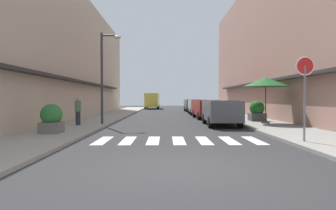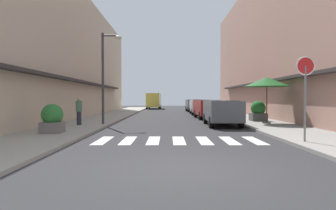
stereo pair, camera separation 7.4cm
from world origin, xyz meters
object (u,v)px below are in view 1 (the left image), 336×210
(round_street_sign, at_px, (305,76))
(planter_corner, at_px, (51,118))
(pedestrian_walking_near, at_px, (78,110))
(street_lamp, at_px, (105,68))
(parked_car_mid, at_px, (207,107))
(delivery_van, at_px, (152,100))
(parked_car_near, at_px, (221,110))
(parked_car_far, at_px, (198,105))
(cafe_umbrella, at_px, (266,82))
(parked_car_distant, at_px, (192,104))
(planter_midblock, at_px, (257,111))

(round_street_sign, relative_size, planter_corner, 2.35)
(round_street_sign, relative_size, pedestrian_walking_near, 1.88)
(street_lamp, height_order, planter_corner, street_lamp)
(round_street_sign, relative_size, street_lamp, 0.55)
(parked_car_mid, height_order, delivery_van, delivery_van)
(pedestrian_walking_near, bearing_deg, planter_corner, -116.83)
(round_street_sign, xyz_separation_m, pedestrian_walking_near, (-9.60, 6.14, -1.42))
(delivery_van, distance_m, planter_corner, 31.99)
(parked_car_mid, distance_m, delivery_van, 22.21)
(parked_car_near, bearing_deg, parked_car_mid, 90.00)
(delivery_van, bearing_deg, parked_car_far, -71.42)
(parked_car_near, distance_m, cafe_umbrella, 3.18)
(parked_car_mid, relative_size, cafe_umbrella, 1.66)
(parked_car_distant, distance_m, pedestrian_walking_near, 20.54)
(delivery_van, height_order, planter_midblock, delivery_van)
(parked_car_mid, xyz_separation_m, planter_midblock, (2.79, -3.69, -0.17))
(parked_car_mid, bearing_deg, planter_midblock, -52.98)
(planter_corner, xyz_separation_m, planter_midblock, (10.86, 6.60, 0.02))
(parked_car_mid, bearing_deg, delivery_van, 103.79)
(parked_car_far, distance_m, pedestrian_walking_near, 14.85)
(street_lamp, distance_m, cafe_umbrella, 9.45)
(parked_car_distant, height_order, cafe_umbrella, cafe_umbrella)
(street_lamp, bearing_deg, delivery_van, 87.06)
(round_street_sign, distance_m, planter_midblock, 9.32)
(planter_midblock, bearing_deg, cafe_umbrella, -92.43)
(planter_corner, distance_m, planter_midblock, 12.71)
(parked_car_far, relative_size, delivery_van, 0.82)
(round_street_sign, xyz_separation_m, street_lamp, (-8.25, 6.90, 0.99))
(street_lamp, height_order, pedestrian_walking_near, street_lamp)
(parked_car_near, xyz_separation_m, parked_car_mid, (0.00, 5.89, 0.00))
(parked_car_distant, bearing_deg, pedestrian_walking_near, -113.09)
(parked_car_near, distance_m, parked_car_distant, 18.13)
(parked_car_far, height_order, street_lamp, street_lamp)
(planter_corner, bearing_deg, planter_midblock, 31.29)
(parked_car_mid, xyz_separation_m, cafe_umbrella, (2.71, -5.55, 1.63))
(street_lamp, bearing_deg, parked_car_near, -0.01)
(parked_car_near, height_order, round_street_sign, round_street_sign)
(pedestrian_walking_near, bearing_deg, parked_car_mid, 13.06)
(parked_car_mid, xyz_separation_m, parked_car_distant, (-0.00, 12.25, -0.00))
(street_lamp, height_order, cafe_umbrella, street_lamp)
(planter_corner, bearing_deg, pedestrian_walking_near, 89.66)
(round_street_sign, bearing_deg, parked_car_far, 94.73)
(parked_car_near, distance_m, parked_car_mid, 5.89)
(cafe_umbrella, bearing_deg, parked_car_near, -172.97)
(parked_car_far, distance_m, parked_car_distant, 6.42)
(parked_car_near, xyz_separation_m, parked_car_far, (0.00, 11.71, 0.00))
(parked_car_mid, distance_m, round_street_sign, 12.96)
(round_street_sign, bearing_deg, pedestrian_walking_near, 147.40)
(round_street_sign, height_order, planter_midblock, round_street_sign)
(parked_car_near, xyz_separation_m, cafe_umbrella, (2.71, 0.33, 1.63))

